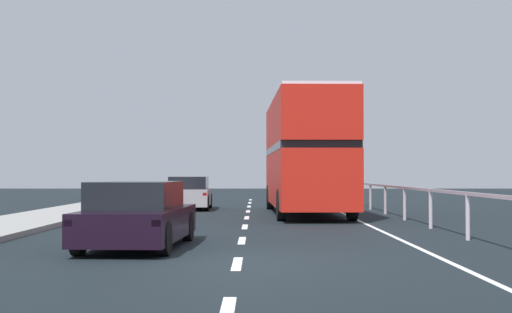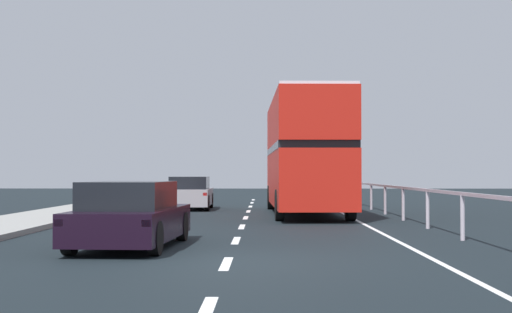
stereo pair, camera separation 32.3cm
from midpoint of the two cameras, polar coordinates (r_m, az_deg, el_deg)
The scene contains 6 objects.
ground_plane at distance 12.80m, azimuth -2.40°, elevation -8.31°, with size 75.22×120.00×0.10m, color black.
lane_paint_markings at distance 21.43m, azimuth 4.59°, elevation -5.35°, with size 3.73×46.00×0.01m.
bridge_side_railing at distance 22.19m, azimuth 11.75°, elevation -2.91°, with size 0.10×42.00×1.09m.
double_decker_bus_red at distance 26.95m, azimuth 3.30°, elevation 0.34°, with size 2.77×10.55×4.27m.
hatchback_car_near at distance 15.06m, azimuth -10.06°, elevation -4.58°, with size 1.97×4.48×1.34m.
sedan_car_ahead at distance 30.63m, azimuth -5.78°, elevation -2.90°, with size 1.80×4.07×1.37m.
Camera 1 is at (0.31, -12.70, 1.51)m, focal length 51.29 mm.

